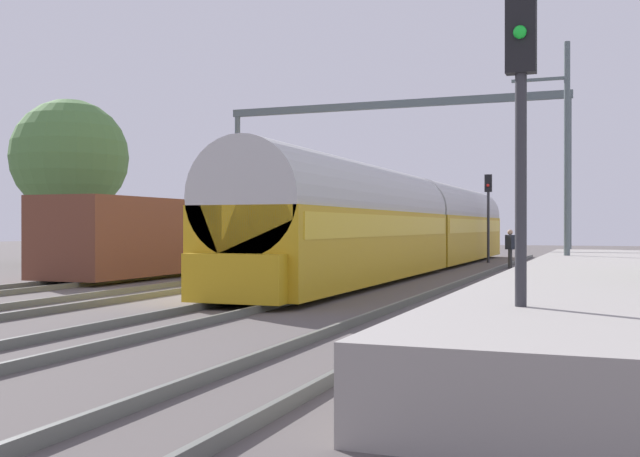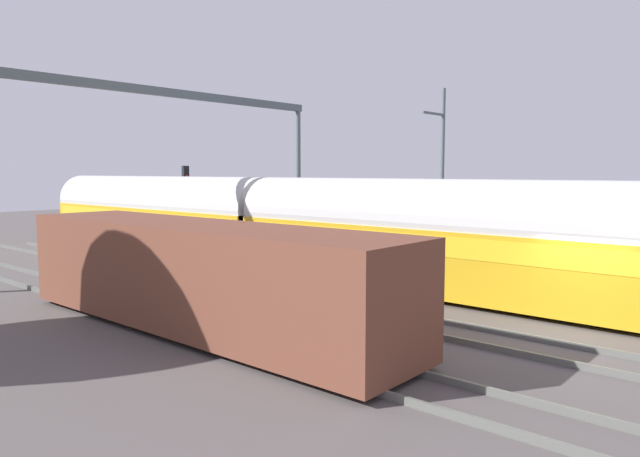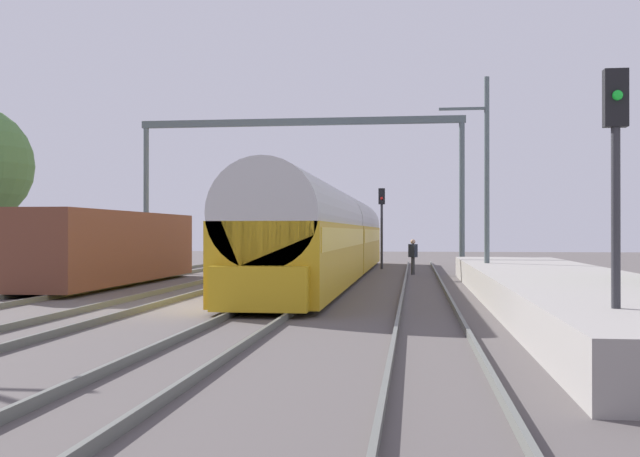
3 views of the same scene
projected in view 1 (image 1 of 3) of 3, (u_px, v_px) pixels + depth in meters
ground at (213, 297)px, 20.39m from camera, size 120.00×120.00×0.00m
track_far_west at (29, 287)px, 22.56m from camera, size 1.52×60.00×0.16m
track_west at (148, 291)px, 21.11m from camera, size 1.52×60.00×0.16m
track_east at (284, 296)px, 19.66m from camera, size 1.52×60.00×0.16m
track_far_east at (441, 302)px, 18.22m from camera, size 1.52×60.00×0.16m
platform at (613, 284)px, 18.73m from camera, size 4.40×28.00×0.90m
passenger_train at (413, 224)px, 32.40m from camera, size 2.93×32.85×3.82m
freight_car at (171, 237)px, 29.78m from camera, size 2.80×13.00×2.70m
person_crossing at (510, 245)px, 33.89m from camera, size 0.46×0.44×1.73m
railway_signal_near at (521, 134)px, 9.28m from camera, size 0.36×0.30×4.62m
railway_signal_far at (488, 206)px, 39.50m from camera, size 0.36×0.30×4.54m
catenary_gantry at (390, 142)px, 36.60m from camera, size 16.62×0.28×7.86m
catenary_pole_east_mid at (565, 158)px, 25.48m from camera, size 1.90×0.20×8.00m
tree_west_background at (70, 157)px, 38.00m from camera, size 5.74×5.74×8.16m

